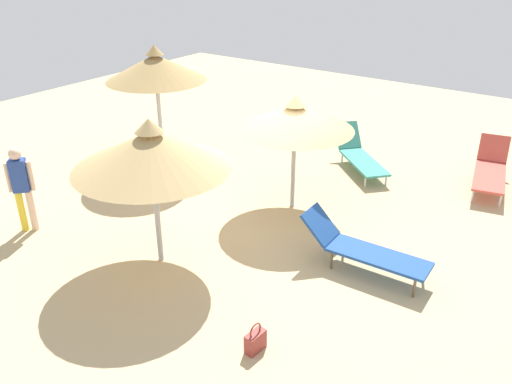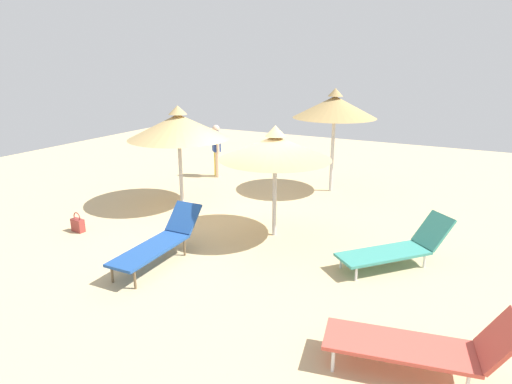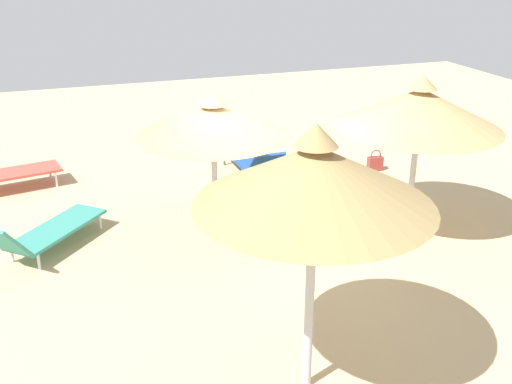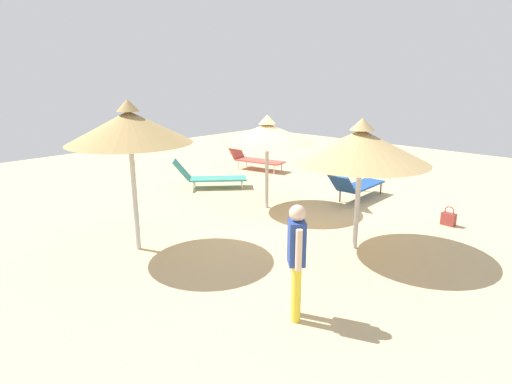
{
  "view_description": "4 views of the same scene",
  "coord_description": "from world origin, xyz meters",
  "px_view_note": "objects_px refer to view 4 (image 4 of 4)",
  "views": [
    {
      "loc": [
        7.58,
        5.14,
        5.02
      ],
      "look_at": [
        0.45,
        0.11,
        0.77
      ],
      "focal_mm": 36.57,
      "sensor_mm": 36.0,
      "label": 1
    },
    {
      "loc": [
        -4.39,
        8.04,
        3.62
      ],
      "look_at": [
        -0.26,
        0.12,
        0.88
      ],
      "focal_mm": 30.26,
      "sensor_mm": 36.0,
      "label": 2
    },
    {
      "loc": [
        -2.97,
        -8.25,
        4.38
      ],
      "look_at": [
        -0.2,
        -0.21,
        0.84
      ],
      "focal_mm": 42.35,
      "sensor_mm": 36.0,
      "label": 3
    },
    {
      "loc": [
        6.26,
        -7.69,
        3.34
      ],
      "look_at": [
        -0.08,
        -0.92,
        0.76
      ],
      "focal_mm": 30.09,
      "sensor_mm": 36.0,
      "label": 4
    }
  ],
  "objects_px": {
    "parasol_umbrella_edge": "(129,127)",
    "person_standing_front": "(296,255)",
    "lounge_chair_center": "(208,176)",
    "parasol_umbrella_far_left": "(361,146)",
    "handbag": "(449,219)",
    "lounge_chair_near_left": "(356,185)",
    "lounge_chair_back": "(253,158)",
    "parasol_umbrella_near_right": "(267,133)"
  },
  "relations": [
    {
      "from": "lounge_chair_center",
      "to": "handbag",
      "type": "bearing_deg",
      "value": 13.45
    },
    {
      "from": "parasol_umbrella_edge",
      "to": "lounge_chair_center",
      "type": "distance_m",
      "value": 5.17
    },
    {
      "from": "lounge_chair_back",
      "to": "handbag",
      "type": "relative_size",
      "value": 4.9
    },
    {
      "from": "parasol_umbrella_far_left",
      "to": "lounge_chair_near_left",
      "type": "bearing_deg",
      "value": 120.19
    },
    {
      "from": "parasol_umbrella_near_right",
      "to": "lounge_chair_center",
      "type": "bearing_deg",
      "value": 174.23
    },
    {
      "from": "parasol_umbrella_far_left",
      "to": "lounge_chair_back",
      "type": "bearing_deg",
      "value": 148.91
    },
    {
      "from": "lounge_chair_back",
      "to": "person_standing_front",
      "type": "xyz_separation_m",
      "value": [
        7.12,
        -6.67,
        0.55
      ]
    },
    {
      "from": "parasol_umbrella_near_right",
      "to": "person_standing_front",
      "type": "distance_m",
      "value": 5.26
    },
    {
      "from": "parasol_umbrella_near_right",
      "to": "handbag",
      "type": "xyz_separation_m",
      "value": [
        3.91,
        1.82,
        -1.76
      ]
    },
    {
      "from": "parasol_umbrella_edge",
      "to": "lounge_chair_back",
      "type": "distance_m",
      "value": 7.86
    },
    {
      "from": "parasol_umbrella_edge",
      "to": "person_standing_front",
      "type": "distance_m",
      "value": 4.04
    },
    {
      "from": "parasol_umbrella_near_right",
      "to": "person_standing_front",
      "type": "xyz_separation_m",
      "value": [
        3.73,
        -3.58,
        -0.96
      ]
    },
    {
      "from": "parasol_umbrella_edge",
      "to": "lounge_chair_center",
      "type": "xyz_separation_m",
      "value": [
        -2.57,
        4.0,
        -2.03
      ]
    },
    {
      "from": "parasol_umbrella_edge",
      "to": "lounge_chair_center",
      "type": "height_order",
      "value": "parasol_umbrella_edge"
    },
    {
      "from": "parasol_umbrella_near_right",
      "to": "lounge_chair_center",
      "type": "distance_m",
      "value": 3.05
    },
    {
      "from": "parasol_umbrella_far_left",
      "to": "handbag",
      "type": "bearing_deg",
      "value": 71.7
    },
    {
      "from": "parasol_umbrella_far_left",
      "to": "handbag",
      "type": "distance_m",
      "value": 3.33
    },
    {
      "from": "parasol_umbrella_far_left",
      "to": "person_standing_front",
      "type": "relative_size",
      "value": 1.53
    },
    {
      "from": "parasol_umbrella_far_left",
      "to": "parasol_umbrella_edge",
      "type": "bearing_deg",
      "value": -136.29
    },
    {
      "from": "lounge_chair_back",
      "to": "lounge_chair_center",
      "type": "distance_m",
      "value": 2.93
    },
    {
      "from": "lounge_chair_center",
      "to": "handbag",
      "type": "height_order",
      "value": "lounge_chair_center"
    },
    {
      "from": "lounge_chair_back",
      "to": "handbag",
      "type": "xyz_separation_m",
      "value": [
        7.3,
        -1.26,
        -0.24
      ]
    },
    {
      "from": "parasol_umbrella_edge",
      "to": "parasol_umbrella_far_left",
      "type": "distance_m",
      "value": 4.28
    },
    {
      "from": "parasol_umbrella_near_right",
      "to": "person_standing_front",
      "type": "bearing_deg",
      "value": -43.83
    },
    {
      "from": "parasol_umbrella_edge",
      "to": "person_standing_front",
      "type": "height_order",
      "value": "parasol_umbrella_edge"
    },
    {
      "from": "lounge_chair_center",
      "to": "person_standing_front",
      "type": "bearing_deg",
      "value": -31.22
    },
    {
      "from": "person_standing_front",
      "to": "lounge_chair_near_left",
      "type": "bearing_deg",
      "value": 112.73
    },
    {
      "from": "parasol_umbrella_far_left",
      "to": "lounge_chair_center",
      "type": "xyz_separation_m",
      "value": [
        -5.65,
        1.06,
        -1.68
      ]
    },
    {
      "from": "lounge_chair_back",
      "to": "lounge_chair_center",
      "type": "relative_size",
      "value": 1.1
    },
    {
      "from": "handbag",
      "to": "parasol_umbrella_edge",
      "type": "bearing_deg",
      "value": -125.36
    },
    {
      "from": "lounge_chair_center",
      "to": "parasol_umbrella_near_right",
      "type": "bearing_deg",
      "value": -5.77
    },
    {
      "from": "parasol_umbrella_edge",
      "to": "parasol_umbrella_far_left",
      "type": "xyz_separation_m",
      "value": [
        3.08,
        2.95,
        -0.35
      ]
    },
    {
      "from": "lounge_chair_near_left",
      "to": "person_standing_front",
      "type": "relative_size",
      "value": 1.31
    },
    {
      "from": "parasol_umbrella_edge",
      "to": "parasol_umbrella_far_left",
      "type": "bearing_deg",
      "value": 43.71
    },
    {
      "from": "parasol_umbrella_edge",
      "to": "parasol_umbrella_near_right",
      "type": "height_order",
      "value": "parasol_umbrella_edge"
    },
    {
      "from": "lounge_chair_back",
      "to": "lounge_chair_near_left",
      "type": "relative_size",
      "value": 1.01
    },
    {
      "from": "parasol_umbrella_edge",
      "to": "parasol_umbrella_near_right",
      "type": "relative_size",
      "value": 1.22
    },
    {
      "from": "parasol_umbrella_edge",
      "to": "handbag",
      "type": "height_order",
      "value": "parasol_umbrella_edge"
    },
    {
      "from": "lounge_chair_center",
      "to": "lounge_chair_near_left",
      "type": "distance_m",
      "value": 4.37
    },
    {
      "from": "parasol_umbrella_edge",
      "to": "handbag",
      "type": "bearing_deg",
      "value": 54.64
    },
    {
      "from": "lounge_chair_center",
      "to": "handbag",
      "type": "distance_m",
      "value": 6.7
    },
    {
      "from": "lounge_chair_near_left",
      "to": "lounge_chair_back",
      "type": "bearing_deg",
      "value": 168.81
    }
  ]
}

